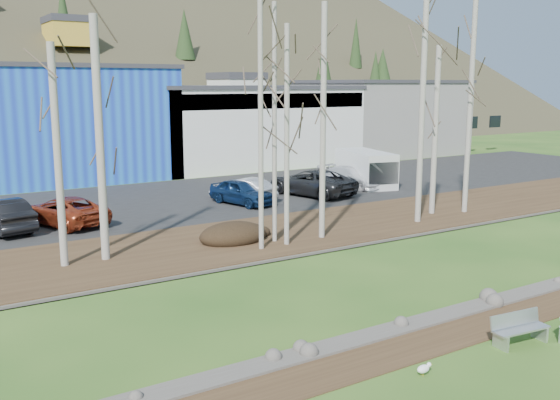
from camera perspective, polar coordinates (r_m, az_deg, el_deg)
ground at (r=18.51m, az=23.42°, el=-12.33°), size 200.00×200.00×0.00m
dirt_strip at (r=19.64m, az=18.30°, el=-10.60°), size 80.00×1.80×0.03m
near_bank_rocks at (r=20.25m, az=16.09°, el=-9.87°), size 80.00×0.80×0.50m
river at (r=22.99m, az=8.41°, el=-7.09°), size 80.00×8.00×0.90m
far_bank_rocks at (r=26.09m, az=2.52°, el=-4.84°), size 80.00×0.80×0.46m
far_bank at (r=28.67m, az=-1.14°, el=-3.26°), size 80.00×7.00×0.15m
parking_lot at (r=37.85m, az=-9.40°, el=-0.02°), size 80.00×14.00×0.14m
building_blue at (r=49.13m, az=-22.58°, el=6.53°), size 20.40×12.24×8.30m
building_white at (r=55.17m, az=-3.69°, el=6.89°), size 18.36×12.24×6.80m
building_grey at (r=64.38m, az=9.00°, el=7.52°), size 14.28×12.24×7.30m
bench_intact at (r=18.34m, az=21.01°, el=-10.92°), size 1.76×0.71×0.86m
seagull at (r=15.94m, az=13.01°, el=-14.79°), size 0.43×0.20×0.31m
dirt_mound at (r=27.43m, az=-4.30°, el=-3.11°), size 3.12×2.20×0.61m
birch_0 at (r=24.36m, az=-19.66°, el=3.72°), size 0.28×0.28×8.26m
birch_1 at (r=24.76m, az=-16.16°, el=5.25°), size 0.32×0.32×9.32m
birch_2 at (r=25.33m, az=-1.78°, el=7.23°), size 0.21×0.21×10.62m
birch_3 at (r=27.37m, az=3.96°, el=7.03°), size 0.26×0.26×10.20m
birch_4 at (r=26.62m, az=-0.51°, el=6.86°), size 0.20×0.20×10.11m
birch_5 at (r=26.11m, az=0.63°, el=5.77°), size 0.22×0.22×9.19m
birch_6 at (r=31.31m, az=12.87°, el=8.20°), size 0.29×0.29×11.26m
birch_7 at (r=33.61m, az=14.01°, el=6.13°), size 0.29×0.29×8.72m
birch_8 at (r=34.40m, az=17.03°, el=9.15°), size 0.27×0.27×12.40m
car_1 at (r=31.83m, az=-24.10°, el=-1.26°), size 2.48×4.91×1.55m
car_2 at (r=32.17m, az=-19.10°, el=-0.94°), size 3.81×5.49×1.39m
car_3 at (r=35.71m, az=-3.50°, el=0.77°), size 2.69×4.54×1.45m
car_4 at (r=36.64m, az=-3.39°, el=0.96°), size 2.89×4.40×1.37m
car_5 at (r=38.62m, az=2.91°, el=1.64°), size 3.98×6.27×1.61m
car_6 at (r=41.72m, az=6.53°, el=2.09°), size 2.88×5.04×1.38m
van_white at (r=42.45m, az=7.95°, el=2.85°), size 3.41×5.68×2.32m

